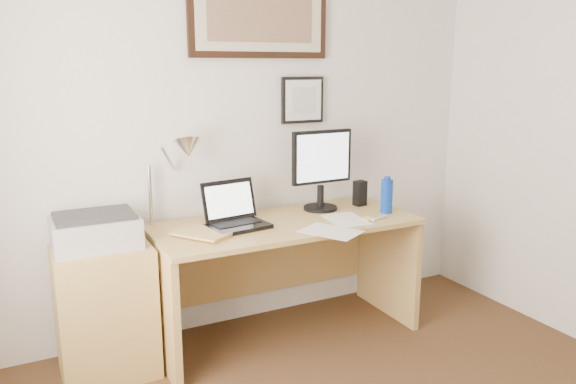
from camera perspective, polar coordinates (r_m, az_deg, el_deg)
wall_back at (r=3.57m, az=-5.13°, el=5.91°), size 3.50×0.02×2.50m
side_cabinet at (r=3.27m, az=-18.02°, el=-11.49°), size 0.50×0.40×0.73m
water_bottle at (r=3.63m, az=10.00°, el=-0.43°), size 0.08×0.08×0.22m
bottle_cap at (r=3.60m, az=10.07°, el=1.40°), size 0.04×0.04×0.02m
speaker at (r=3.79m, az=7.32°, el=-0.12°), size 0.08×0.08×0.17m
paper_sheet_a at (r=3.20m, az=4.35°, el=-4.02°), size 0.36×0.39×0.00m
paper_sheet_b at (r=3.44m, az=5.91°, el=-2.81°), size 0.26×0.34×0.00m
sticky_pad at (r=3.46m, az=8.06°, el=-2.72°), size 0.09×0.09×0.01m
marker_pen at (r=3.49m, az=9.27°, el=-2.62°), size 0.14×0.06×0.02m
book at (r=3.07m, az=-9.83°, el=-4.70°), size 0.36×0.38×0.02m
desk at (r=3.54m, az=-0.88°, el=-6.33°), size 1.60×0.70×0.75m
laptop at (r=3.30m, az=-5.44°, el=-2.51°), size 0.37×0.34×0.26m
lcd_monitor at (r=3.61m, az=3.43°, el=2.65°), size 0.42×0.22×0.52m
printer at (r=3.15m, az=-18.98°, el=-3.71°), size 0.44×0.34×0.18m
desk_lamp at (r=3.27m, az=-10.52°, el=4.00°), size 0.29×0.27×0.53m
picture_large at (r=3.59m, az=-2.86°, el=17.17°), size 0.92×0.04×0.47m
picture_small at (r=3.72m, az=1.50°, el=9.32°), size 0.30×0.03×0.30m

